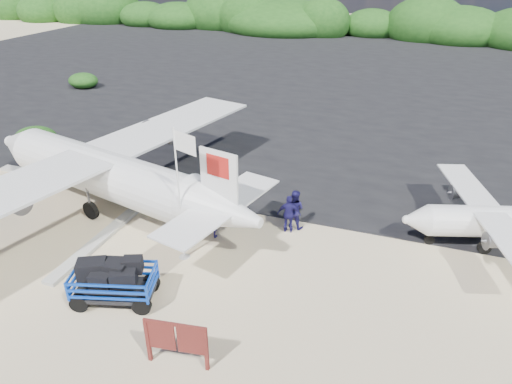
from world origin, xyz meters
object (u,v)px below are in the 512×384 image
crew_a (211,216)px  crew_b (294,209)px  aircraft_large (471,105)px  signboard (179,364)px  flagpole (185,257)px  baggage_cart (118,300)px  aircraft_small (221,57)px  crew_c (289,214)px

crew_a → crew_b: (2.96, 1.78, -0.09)m
crew_a → aircraft_large: 25.45m
signboard → crew_a: (-1.82, 6.26, 0.94)m
crew_b → flagpole: bearing=55.1°
flagpole → crew_b: (3.33, 3.43, 0.85)m
signboard → crew_b: size_ratio=1.12×
crew_a → flagpole: bearing=82.6°
baggage_cart → crew_a: crew_a is taller
crew_a → aircraft_small: bearing=-62.1°
crew_b → crew_c: 0.44m
flagpole → crew_b: flagpole is taller
baggage_cart → flagpole: flagpole is taller
crew_a → aircraft_large: bearing=-110.7°
signboard → crew_c: (1.04, 7.62, 0.82)m
aircraft_large → aircraft_small: size_ratio=2.66×
baggage_cart → crew_b: 7.72m
signboard → baggage_cart: bearing=144.0°
flagpole → crew_a: (0.37, 1.65, 0.94)m
crew_b → crew_c: crew_b is taller
flagpole → crew_a: 1.93m
baggage_cart → aircraft_small: (-12.27, 37.22, 0.00)m
aircraft_large → aircraft_small: bearing=-8.1°
crew_a → aircraft_large: (11.12, 22.87, -0.94)m
crew_a → crew_c: 3.17m
crew_b → aircraft_small: 35.05m
flagpole → crew_c: size_ratio=3.15×
flagpole → aircraft_small: 36.77m
flagpole → signboard: bearing=-64.6°
crew_a → aircraft_small: size_ratio=0.28×
crew_c → aircraft_small: crew_c is taller
aircraft_large → signboard: bearing=85.8°
aircraft_large → aircraft_small: (-24.74, 9.78, 0.00)m
aircraft_large → crew_c: bearing=82.5°
flagpole → crew_c: bearing=43.0°
flagpole → crew_b: size_ratio=3.04×
signboard → crew_b: 8.17m
aircraft_small → crew_a: bearing=95.7°
baggage_cart → signboard: 3.60m
crew_a → crew_c: size_ratio=1.15×
baggage_cart → crew_b: size_ratio=1.66×
signboard → crew_b: bearing=74.1°
crew_b → signboard: bearing=91.2°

